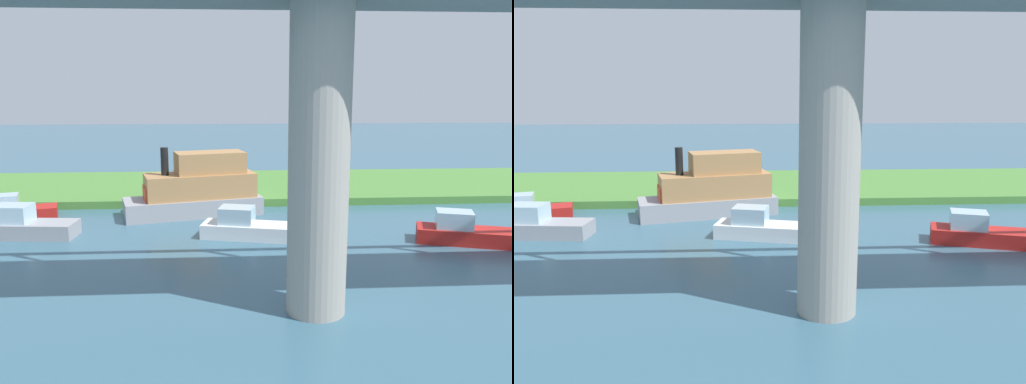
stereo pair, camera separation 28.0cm
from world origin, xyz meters
TOP-DOWN VIEW (x-y plane):
  - ground_plane at (0.00, 0.00)m, footprint 160.00×160.00m
  - grassy_bank at (0.00, -6.00)m, footprint 80.00×12.00m
  - bridge_pylon at (-2.58, 16.17)m, footprint 2.03×2.03m
  - person_on_bank at (-4.80, -1.31)m, footprint 0.37×0.37m
  - mooring_post at (2.79, -1.19)m, footprint 0.20×0.20m
  - motorboat_red at (2.11, 1.81)m, footprint 8.62×4.65m
  - pontoon_yellow at (-0.60, 6.99)m, footprint 5.09×2.80m
  - motorboat_white at (12.89, 2.46)m, footprint 4.88×2.83m
  - houseboat_blue at (10.94, 6.08)m, footprint 5.23×2.29m
  - riverboat_paddlewheel at (-11.41, 8.65)m, footprint 5.10×3.15m

SIDE VIEW (x-z plane):
  - ground_plane at x=0.00m, z-range 0.00..0.00m
  - grassy_bank at x=0.00m, z-range 0.00..0.50m
  - motorboat_white at x=12.89m, z-range -0.22..1.32m
  - riverboat_paddlewheel at x=-11.41m, z-range -0.23..1.37m
  - pontoon_yellow at x=-0.60m, z-range -0.23..1.38m
  - houseboat_blue at x=10.94m, z-range -0.24..1.45m
  - mooring_post at x=2.79m, z-range 0.50..1.39m
  - person_on_bank at x=-4.80m, z-range 0.51..1.90m
  - motorboat_red at x=2.11m, z-range -0.54..3.65m
  - bridge_pylon at x=-2.58m, z-range 0.00..10.26m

